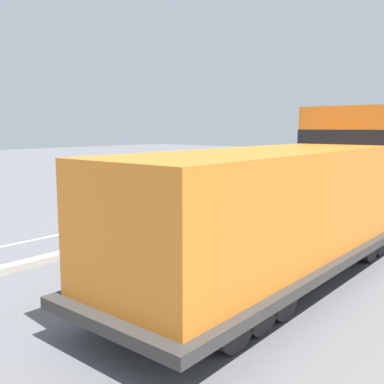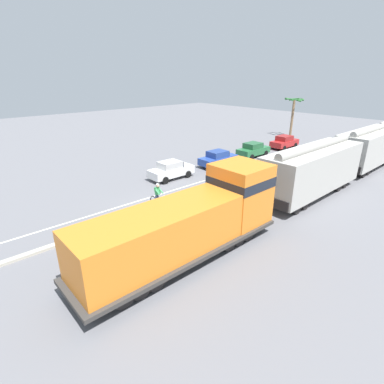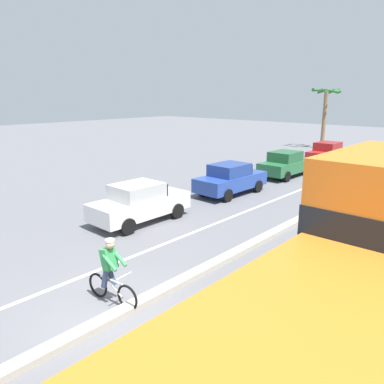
{
  "view_description": "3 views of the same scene",
  "coord_description": "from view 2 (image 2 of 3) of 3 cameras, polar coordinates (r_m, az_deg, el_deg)",
  "views": [
    {
      "loc": [
        10.52,
        -12.34,
        3.58
      ],
      "look_at": [
        -0.27,
        0.58,
        1.16
      ],
      "focal_mm": 42.0,
      "sensor_mm": 36.0,
      "label": 1
    },
    {
      "loc": [
        15.69,
        -11.06,
        8.88
      ],
      "look_at": [
        2.13,
        1.07,
        1.69
      ],
      "focal_mm": 28.0,
      "sensor_mm": 36.0,
      "label": 2
    },
    {
      "loc": [
        6.5,
        -4.63,
        5.07
      ],
      "look_at": [
        -3.7,
        6.66,
        1.09
      ],
      "focal_mm": 35.0,
      "sensor_mm": 36.0,
      "label": 3
    }
  ],
  "objects": [
    {
      "name": "parked_car_white",
      "position": [
        27.16,
        -4.03,
        4.22
      ],
      "size": [
        1.86,
        4.21,
        1.62
      ],
      "color": "silver",
      "rests_on": "ground"
    },
    {
      "name": "locomotive",
      "position": [
        15.4,
        0.44,
        -5.84
      ],
      "size": [
        3.1,
        11.61,
        4.2
      ],
      "color": "orange",
      "rests_on": "ground"
    },
    {
      "name": "parked_car_blue",
      "position": [
        30.99,
        4.99,
        6.38
      ],
      "size": [
        1.92,
        4.24,
        1.62
      ],
      "color": "#28479E",
      "rests_on": "ground"
    },
    {
      "name": "hopper_car_lead",
      "position": [
        24.59,
        21.97,
        3.89
      ],
      "size": [
        2.9,
        10.6,
        4.18
      ],
      "color": "#AFACA5",
      "rests_on": "ground"
    },
    {
      "name": "palm_tree_near",
      "position": [
        48.47,
        18.82,
        15.13
      ],
      "size": [
        2.61,
        2.78,
        5.79
      ],
      "color": "#846647",
      "rests_on": "ground"
    },
    {
      "name": "ground_plane",
      "position": [
        21.15,
        -6.03,
        -3.4
      ],
      "size": [
        120.0,
        120.0,
        0.0
      ],
      "primitive_type": "plane",
      "color": "slate"
    },
    {
      "name": "lane_stripe",
      "position": [
        26.4,
        1.42,
        1.9
      ],
      "size": [
        0.14,
        36.0,
        0.01
      ],
      "primitive_type": "cube",
      "color": "silver",
      "rests_on": "ground"
    },
    {
      "name": "cyclist",
      "position": [
        21.41,
        -6.54,
        -0.73
      ],
      "size": [
        1.71,
        0.5,
        1.71
      ],
      "color": "black",
      "rests_on": "ground"
    },
    {
      "name": "hopper_car_middle",
      "position": [
        35.14,
        30.76,
        7.37
      ],
      "size": [
        2.9,
        10.6,
        4.18
      ],
      "color": "#B2B0A8",
      "rests_on": "ground"
    },
    {
      "name": "median_curb",
      "position": [
        24.79,
        5.22,
        0.66
      ],
      "size": [
        0.36,
        36.0,
        0.16
      ],
      "primitive_type": "cube",
      "color": "#B2AD9E",
      "rests_on": "ground"
    },
    {
      "name": "parked_car_green",
      "position": [
        35.32,
        11.58,
        7.91
      ],
      "size": [
        1.86,
        4.21,
        1.62
      ],
      "color": "#286B3D",
      "rests_on": "ground"
    },
    {
      "name": "parked_car_red",
      "position": [
        40.49,
        17.2,
        9.11
      ],
      "size": [
        1.84,
        4.2,
        1.62
      ],
      "color": "red",
      "rests_on": "ground"
    }
  ]
}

